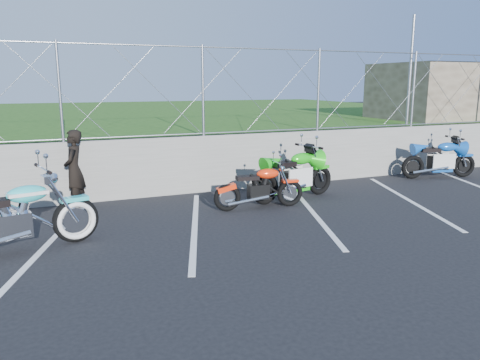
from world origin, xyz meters
name	(u,v)px	position (x,y,z in m)	size (l,w,h in m)	color
ground	(213,243)	(0.00, 0.00, 0.00)	(90.00, 90.00, 0.00)	black
retaining_wall	(161,166)	(0.00, 3.50, 0.65)	(30.00, 0.22, 1.30)	slate
grass_field	(107,127)	(0.00, 13.50, 0.65)	(30.00, 20.00, 1.30)	#234A13
stone_building	(452,91)	(10.50, 5.50, 2.20)	(5.00, 3.00, 1.80)	brown
chain_link_fence	(159,91)	(0.00, 3.50, 2.30)	(28.00, 0.03, 2.00)	gray
sign_pole	(410,71)	(7.20, 3.90, 2.80)	(0.08, 0.08, 3.00)	gray
parking_lines	(256,218)	(1.20, 1.00, 0.00)	(18.29, 4.31, 0.01)	silver
cruiser_turquoise	(16,221)	(-2.82, 0.68, 0.50)	(2.47, 0.86, 1.25)	black
naked_orange	(260,189)	(1.55, 1.60, 0.40)	(1.88, 0.64, 0.93)	black
sportbike_green	(295,177)	(2.57, 2.03, 0.49)	(2.18, 0.77, 1.14)	black
sportbike_blue	(440,161)	(7.24, 2.59, 0.47)	(2.05, 0.76, 1.08)	black
person_standing	(74,170)	(-1.86, 3.02, 0.79)	(0.58, 0.38, 1.58)	black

